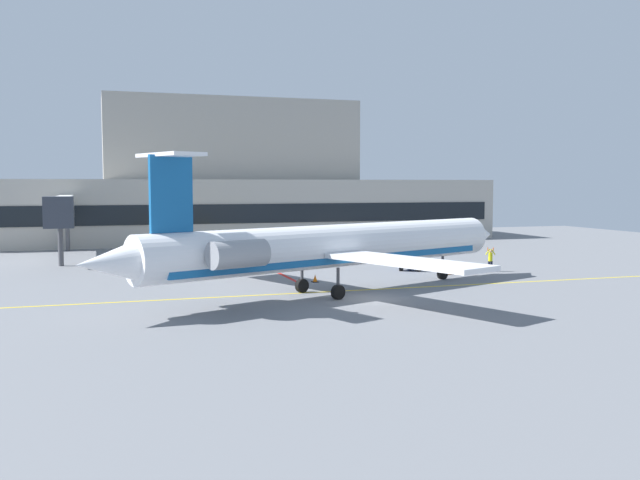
% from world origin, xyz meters
% --- Properties ---
extents(ground, '(120.00, 120.00, 0.11)m').
position_xyz_m(ground, '(-0.00, 0.00, -0.05)').
color(ground, slate).
extents(terminal_building, '(64.95, 15.14, 17.87)m').
position_xyz_m(terminal_building, '(1.01, 47.90, 6.64)').
color(terminal_building, '#ADA89E').
rests_on(terminal_building, ground).
extents(jet_bridge_west, '(2.40, 18.45, 6.04)m').
position_xyz_m(jet_bridge_west, '(-18.89, 30.05, 4.66)').
color(jet_bridge_west, silver).
rests_on(jet_bridge_west, ground).
extents(regional_jet, '(31.73, 23.29, 8.70)m').
position_xyz_m(regional_jet, '(-1.67, 2.41, 3.07)').
color(regional_jet, white).
rests_on(regional_jet, ground).
extents(baggage_tug, '(3.33, 3.48, 2.34)m').
position_xyz_m(baggage_tug, '(-2.67, 30.05, 1.04)').
color(baggage_tug, '#E5B20C').
rests_on(baggage_tug, ground).
extents(pushback_tractor, '(3.04, 3.41, 2.26)m').
position_xyz_m(pushback_tractor, '(8.76, 12.32, 1.00)').
color(pushback_tractor, '#1E4CB2').
rests_on(pushback_tractor, ground).
extents(belt_loader, '(3.95, 2.87, 2.21)m').
position_xyz_m(belt_loader, '(-9.30, 25.35, 1.00)').
color(belt_loader, '#E5B20C').
rests_on(belt_loader, ground).
extents(fuel_tank, '(6.33, 2.71, 2.27)m').
position_xyz_m(fuel_tank, '(15.76, 27.83, 1.28)').
color(fuel_tank, white).
rests_on(fuel_tank, ground).
extents(marshaller, '(0.82, 0.34, 1.97)m').
position_xyz_m(marshaller, '(14.39, 9.45, 1.01)').
color(marshaller, '#191E33').
rests_on(marshaller, ground).
extents(safety_cone_alpha, '(0.47, 0.47, 0.55)m').
position_xyz_m(safety_cone_alpha, '(10.46, 8.85, 0.25)').
color(safety_cone_alpha, orange).
rests_on(safety_cone_alpha, ground).
extents(safety_cone_bravo, '(0.47, 0.47, 0.55)m').
position_xyz_m(safety_cone_bravo, '(-0.91, 8.04, 0.25)').
color(safety_cone_bravo, orange).
rests_on(safety_cone_bravo, ground).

